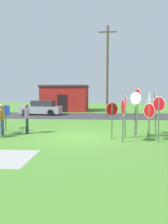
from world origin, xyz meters
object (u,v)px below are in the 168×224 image
at_px(stop_sign_nearest, 136,107).
at_px(person_near_signs, 27,116).
at_px(stop_sign_leaning_left, 112,114).
at_px(info_panel_middle, 5,114).
at_px(utility_pole, 107,70).
at_px(stop_sign_rear_left, 149,116).
at_px(stop_sign_tallest, 123,113).
at_px(stop_sign_far_back, 137,104).
at_px(person_with_sunhat, 2,118).
at_px(stop_sign_center_cluster, 156,105).
at_px(stop_sign_leaning_right, 149,107).
at_px(parked_car_on_street, 41,108).
at_px(stop_sign_rear_right, 125,109).
at_px(stop_sign_low_front, 159,111).

height_order(stop_sign_nearest, person_near_signs, stop_sign_nearest).
relative_size(stop_sign_leaning_left, info_panel_middle, 1.17).
distance_m(utility_pole, stop_sign_rear_left, 12.88).
bearing_deg(info_panel_middle, stop_sign_nearest, -9.58).
bearing_deg(stop_sign_tallest, stop_sign_far_back, 64.37).
height_order(person_with_sunhat, person_near_signs, same).
bearing_deg(stop_sign_leaning_left, stop_sign_far_back, 39.56).
xyz_separation_m(stop_sign_center_cluster, person_near_signs, (-7.23, 0.62, -0.71)).
xyz_separation_m(stop_sign_leaning_right, stop_sign_nearest, (-0.66, 0.15, -0.03)).
distance_m(parked_car_on_street, stop_sign_rear_right, 14.42).
relative_size(utility_pole, stop_sign_nearest, 3.69).
xyz_separation_m(utility_pole, parked_car_on_street, (-6.94, 0.54, -3.96)).
distance_m(parked_car_on_street, person_near_signs, 11.36).
height_order(stop_sign_leaning_left, info_panel_middle, stop_sign_leaning_left).
relative_size(stop_sign_rear_left, person_near_signs, 1.08).
xyz_separation_m(utility_pole, stop_sign_leaning_left, (0.11, -11.84, -3.38)).
xyz_separation_m(stop_sign_leaning_left, stop_sign_rear_right, (0.70, 0.25, 0.25)).
bearing_deg(utility_pole, stop_sign_rear_right, -85.99).
relative_size(stop_sign_rear_right, person_with_sunhat, 1.28).
xyz_separation_m(stop_sign_center_cluster, stop_sign_tallest, (-1.80, -1.35, -0.28)).
bearing_deg(stop_sign_rear_right, stop_sign_rear_left, -32.00).
height_order(stop_sign_rear_right, info_panel_middle, stop_sign_rear_right).
distance_m(stop_sign_rear_right, stop_sign_rear_left, 1.32).
xyz_separation_m(parked_car_on_street, stop_sign_center_cluster, (9.37, -11.77, 1.03)).
relative_size(stop_sign_center_cluster, person_near_signs, 1.44).
bearing_deg(stop_sign_far_back, utility_pole, 98.24).
xyz_separation_m(stop_sign_nearest, info_panel_middle, (-7.63, 1.29, -0.52)).
bearing_deg(stop_sign_low_front, stop_sign_rear_right, 149.54).
height_order(stop_sign_center_cluster, stop_sign_nearest, stop_sign_center_cluster).
bearing_deg(stop_sign_center_cluster, stop_sign_leaning_right, -139.51).
bearing_deg(utility_pole, stop_sign_leaning_right, -80.12).
distance_m(utility_pole, person_near_signs, 12.21).
distance_m(stop_sign_rear_right, stop_sign_tallest, 1.02).
bearing_deg(person_near_signs, stop_sign_rear_right, -9.84).
relative_size(person_with_sunhat, person_near_signs, 1.00).
relative_size(parked_car_on_street, person_near_signs, 2.53).
distance_m(stop_sign_far_back, person_with_sunhat, 7.57).
xyz_separation_m(person_with_sunhat, info_panel_middle, (-0.32, 1.24, 0.12)).
relative_size(stop_sign_leaning_left, stop_sign_nearest, 0.78).
bearing_deg(stop_sign_tallest, stop_sign_rear_right, 79.18).
bearing_deg(stop_sign_rear_left, info_panel_middle, 165.38).
relative_size(stop_sign_tallest, person_near_signs, 1.21).
xyz_separation_m(stop_sign_tallest, person_near_signs, (-5.42, 1.97, -0.43)).
distance_m(stop_sign_leaning_left, stop_sign_low_front, 2.31).
xyz_separation_m(stop_sign_far_back, info_panel_middle, (-7.82, 0.52, -0.63)).
bearing_deg(utility_pole, stop_sign_rear_left, -81.14).
bearing_deg(stop_sign_nearest, stop_sign_far_back, 76.44).
distance_m(stop_sign_nearest, stop_sign_rear_left, 1.07).
xyz_separation_m(stop_sign_rear_right, info_panel_middle, (-7.09, 1.45, -0.41)).
distance_m(stop_sign_center_cluster, stop_sign_nearest, 1.09).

